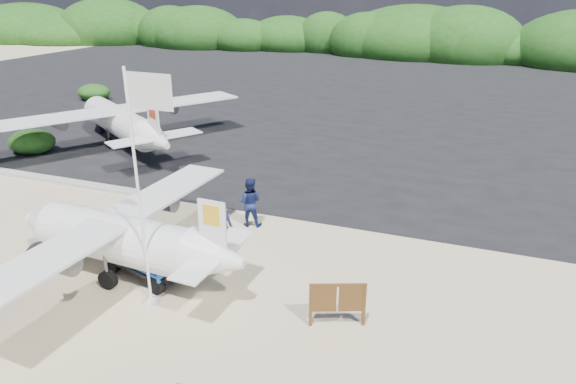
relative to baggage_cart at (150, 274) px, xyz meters
name	(u,v)px	position (x,y,z in m)	size (l,w,h in m)	color
ground	(183,275)	(1.02, 0.30, 0.00)	(160.00, 160.00, 0.00)	beige
asphalt_apron	(377,94)	(1.02, 30.30, 0.00)	(90.00, 50.00, 0.04)	#B2B2B2
lagoon	(3,214)	(-7.98, 1.80, 0.00)	(9.00, 7.00, 0.40)	#B2B2B2
vegetation_band	(418,56)	(1.02, 55.30, 0.00)	(124.00, 8.00, 4.40)	#B2B2B2
baggage_cart	(150,274)	(0.00, 0.00, 0.00)	(2.85, 1.63, 1.43)	blue
flagpole	(151,302)	(0.92, -1.24, 0.00)	(1.31, 0.54, 6.53)	white
signboard	(336,325)	(6.11, -0.45, 0.00)	(1.57, 0.15, 1.29)	brown
crew_a	(223,228)	(1.60, 1.91, 0.97)	(0.71, 0.47, 1.95)	#141D4C
crew_b	(250,202)	(1.48, 4.27, 0.93)	(0.90, 0.70, 1.85)	#141D4C
aircraft_large	(564,130)	(13.98, 23.19, 0.00)	(13.80, 13.80, 4.14)	#B2B2B2
aircraft_small	(222,84)	(-13.08, 30.07, 0.00)	(8.21, 8.21, 2.96)	#B2B2B2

